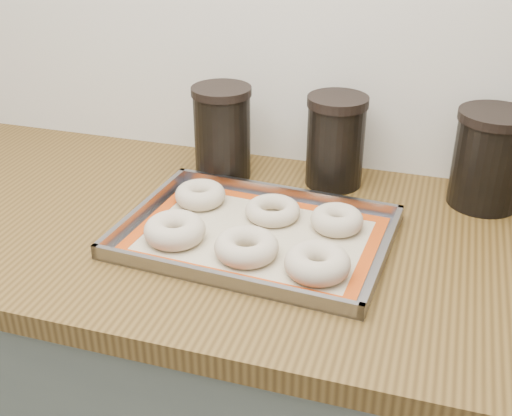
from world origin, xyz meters
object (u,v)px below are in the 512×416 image
(bagel_front_left, at_px, (175,230))
(canister_mid, at_px, (336,141))
(baking_tray, at_px, (256,234))
(bagel_back_left, at_px, (200,195))
(canister_left, at_px, (222,133))
(bagel_front_right, at_px, (317,263))
(bagel_back_right, at_px, (337,220))
(canister_right, at_px, (489,159))
(bagel_back_mid, at_px, (273,210))
(bagel_front_mid, at_px, (247,247))

(bagel_front_left, distance_m, canister_mid, 0.39)
(baking_tray, relative_size, bagel_back_left, 4.96)
(canister_left, bearing_deg, bagel_front_right, -48.96)
(baking_tray, relative_size, bagel_back_right, 5.10)
(bagel_back_right, xyz_separation_m, canister_left, (-0.27, 0.16, 0.07))
(baking_tray, xyz_separation_m, bagel_front_left, (-0.13, -0.06, 0.02))
(bagel_back_left, xyz_separation_m, canister_right, (0.52, 0.17, 0.07))
(bagel_back_left, distance_m, bagel_back_mid, 0.15)
(bagel_back_left, distance_m, canister_right, 0.55)
(bagel_front_mid, xyz_separation_m, bagel_back_mid, (0.01, 0.14, -0.00))
(canister_left, bearing_deg, bagel_front_mid, -63.47)
(bagel_front_left, distance_m, bagel_back_left, 0.14)
(baking_tray, bearing_deg, bagel_front_mid, -85.97)
(bagel_front_right, xyz_separation_m, canister_left, (-0.27, 0.31, 0.07))
(bagel_back_right, bearing_deg, bagel_front_mid, -133.06)
(bagel_front_right, distance_m, canister_left, 0.42)
(bagel_back_mid, xyz_separation_m, canister_right, (0.37, 0.18, 0.07))
(canister_right, bearing_deg, canister_left, -176.62)
(bagel_back_right, bearing_deg, canister_mid, 102.84)
(canister_right, bearing_deg, bagel_front_right, -126.42)
(canister_mid, xyz_separation_m, canister_right, (0.29, -0.00, 0.00))
(bagel_front_mid, xyz_separation_m, canister_right, (0.38, 0.33, 0.07))
(bagel_back_left, xyz_separation_m, bagel_back_mid, (0.15, -0.01, -0.00))
(canister_mid, bearing_deg, canister_left, -171.67)
(bagel_front_left, xyz_separation_m, bagel_back_left, (-0.01, 0.14, -0.00))
(canister_mid, distance_m, canister_right, 0.29)
(bagel_back_mid, relative_size, bagel_back_right, 1.07)
(bagel_front_mid, relative_size, bagel_back_right, 1.14)
(canister_left, bearing_deg, bagel_back_mid, -45.33)
(bagel_back_mid, height_order, canister_right, canister_right)
(canister_mid, bearing_deg, bagel_back_mid, -112.22)
(bagel_front_left, relative_size, bagel_back_right, 1.14)
(bagel_back_right, relative_size, canister_left, 0.49)
(bagel_front_right, xyz_separation_m, canister_mid, (-0.04, 0.34, 0.07))
(bagel_front_left, height_order, bagel_back_mid, bagel_front_left)
(baking_tray, bearing_deg, bagel_back_mid, 81.91)
(bagel_back_mid, bearing_deg, canister_right, 26.54)
(bagel_back_mid, bearing_deg, bagel_front_mid, -92.17)
(bagel_back_mid, xyz_separation_m, bagel_back_right, (0.12, -0.01, 0.00))
(baking_tray, height_order, bagel_back_left, bagel_back_left)
(bagel_front_right, relative_size, bagel_back_left, 1.10)
(bagel_back_right, bearing_deg, bagel_back_left, 175.65)
(bagel_back_mid, bearing_deg, bagel_back_right, -2.67)
(bagel_front_left, distance_m, canister_left, 0.29)
(bagel_front_left, height_order, bagel_back_left, bagel_front_left)
(bagel_front_left, bearing_deg, bagel_front_mid, -5.63)
(baking_tray, xyz_separation_m, canister_right, (0.38, 0.26, 0.09))
(baking_tray, xyz_separation_m, bagel_back_left, (-0.14, 0.09, 0.02))
(bagel_back_mid, bearing_deg, bagel_back_left, 174.29)
(bagel_front_right, bearing_deg, canister_left, 131.04)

